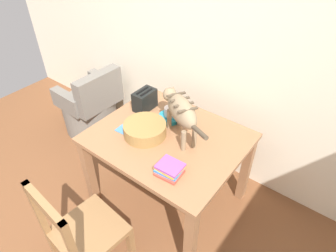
{
  "coord_description": "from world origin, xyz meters",
  "views": [
    {
      "loc": [
        1.16,
        -0.17,
        2.2
      ],
      "look_at": [
        0.12,
        1.19,
        0.84
      ],
      "focal_mm": 31.58,
      "sensor_mm": 36.0,
      "label": 1
    }
  ],
  "objects_px": {
    "saucer_bowl": "(170,117)",
    "coffee_mug": "(170,112)",
    "dining_table": "(168,145)",
    "cat": "(181,110)",
    "wicker_armchair": "(91,109)",
    "magazine": "(138,129)",
    "book_stack": "(170,169)",
    "wicker_basket": "(145,129)",
    "toaster": "(145,100)",
    "wooden_chair_near": "(83,233)"
  },
  "relations": [
    {
      "from": "dining_table",
      "to": "cat",
      "type": "bearing_deg",
      "value": 46.6
    },
    {
      "from": "coffee_mug",
      "to": "wicker_armchair",
      "type": "bearing_deg",
      "value": 175.01
    },
    {
      "from": "wicker_basket",
      "to": "toaster",
      "type": "relative_size",
      "value": 1.63
    },
    {
      "from": "wooden_chair_near",
      "to": "dining_table",
      "type": "bearing_deg",
      "value": 91.87
    },
    {
      "from": "wicker_basket",
      "to": "wooden_chair_near",
      "type": "height_order",
      "value": "wooden_chair_near"
    },
    {
      "from": "wicker_basket",
      "to": "wicker_armchair",
      "type": "xyz_separation_m",
      "value": [
        -1.16,
        0.37,
        -0.52
      ]
    },
    {
      "from": "saucer_bowl",
      "to": "coffee_mug",
      "type": "distance_m",
      "value": 0.06
    },
    {
      "from": "magazine",
      "to": "wooden_chair_near",
      "type": "xyz_separation_m",
      "value": [
        0.18,
        -0.77,
        -0.29
      ]
    },
    {
      "from": "magazine",
      "to": "toaster",
      "type": "distance_m",
      "value": 0.3
    },
    {
      "from": "saucer_bowl",
      "to": "magazine",
      "type": "height_order",
      "value": "saucer_bowl"
    },
    {
      "from": "wicker_armchair",
      "to": "wooden_chair_near",
      "type": "bearing_deg",
      "value": -129.98
    },
    {
      "from": "coffee_mug",
      "to": "toaster",
      "type": "height_order",
      "value": "toaster"
    },
    {
      "from": "coffee_mug",
      "to": "wicker_basket",
      "type": "distance_m",
      "value": 0.27
    },
    {
      "from": "wooden_chair_near",
      "to": "coffee_mug",
      "type": "bearing_deg",
      "value": 98.99
    },
    {
      "from": "coffee_mug",
      "to": "book_stack",
      "type": "distance_m",
      "value": 0.59
    },
    {
      "from": "wicker_basket",
      "to": "wicker_armchair",
      "type": "relative_size",
      "value": 0.42
    },
    {
      "from": "book_stack",
      "to": "toaster",
      "type": "xyz_separation_m",
      "value": [
        -0.62,
        0.46,
        0.05
      ]
    },
    {
      "from": "toaster",
      "to": "wooden_chair_near",
      "type": "relative_size",
      "value": 0.22
    },
    {
      "from": "saucer_bowl",
      "to": "wooden_chair_near",
      "type": "relative_size",
      "value": 0.2
    },
    {
      "from": "coffee_mug",
      "to": "wooden_chair_near",
      "type": "xyz_separation_m",
      "value": [
        0.07,
        -1.03,
        -0.36
      ]
    },
    {
      "from": "dining_table",
      "to": "saucer_bowl",
      "type": "relative_size",
      "value": 6.15
    },
    {
      "from": "toaster",
      "to": "wicker_armchair",
      "type": "relative_size",
      "value": 0.26
    },
    {
      "from": "saucer_bowl",
      "to": "coffee_mug",
      "type": "height_order",
      "value": "coffee_mug"
    },
    {
      "from": "toaster",
      "to": "wicker_armchair",
      "type": "bearing_deg",
      "value": 173.28
    },
    {
      "from": "cat",
      "to": "saucer_bowl",
      "type": "relative_size",
      "value": 3.2
    },
    {
      "from": "saucer_bowl",
      "to": "magazine",
      "type": "distance_m",
      "value": 0.28
    },
    {
      "from": "dining_table",
      "to": "wicker_armchair",
      "type": "bearing_deg",
      "value": 167.83
    },
    {
      "from": "magazine",
      "to": "wicker_basket",
      "type": "bearing_deg",
      "value": -11.01
    },
    {
      "from": "dining_table",
      "to": "cat",
      "type": "xyz_separation_m",
      "value": [
        0.06,
        0.07,
        0.33
      ]
    },
    {
      "from": "magazine",
      "to": "cat",
      "type": "bearing_deg",
      "value": 23.38
    },
    {
      "from": "cat",
      "to": "book_stack",
      "type": "distance_m",
      "value": 0.44
    },
    {
      "from": "wicker_basket",
      "to": "wooden_chair_near",
      "type": "relative_size",
      "value": 0.35
    },
    {
      "from": "saucer_bowl",
      "to": "coffee_mug",
      "type": "xyz_separation_m",
      "value": [
        0.0,
        -0.0,
        0.06
      ]
    },
    {
      "from": "magazine",
      "to": "wicker_basket",
      "type": "xyz_separation_m",
      "value": [
        0.08,
        -0.01,
        0.05
      ]
    },
    {
      "from": "dining_table",
      "to": "wooden_chair_near",
      "type": "xyz_separation_m",
      "value": [
        -0.05,
        -0.85,
        -0.19
      ]
    },
    {
      "from": "saucer_bowl",
      "to": "toaster",
      "type": "distance_m",
      "value": 0.27
    },
    {
      "from": "dining_table",
      "to": "cat",
      "type": "relative_size",
      "value": 1.92
    },
    {
      "from": "coffee_mug",
      "to": "magazine",
      "type": "height_order",
      "value": "coffee_mug"
    },
    {
      "from": "wicker_basket",
      "to": "wooden_chair_near",
      "type": "xyz_separation_m",
      "value": [
        0.1,
        -0.76,
        -0.34
      ]
    },
    {
      "from": "wicker_basket",
      "to": "wooden_chair_near",
      "type": "bearing_deg",
      "value": -82.38
    },
    {
      "from": "dining_table",
      "to": "toaster",
      "type": "height_order",
      "value": "toaster"
    },
    {
      "from": "wooden_chair_near",
      "to": "wicker_armchair",
      "type": "relative_size",
      "value": 1.19
    },
    {
      "from": "book_stack",
      "to": "wooden_chair_near",
      "type": "xyz_separation_m",
      "value": [
        -0.29,
        -0.56,
        -0.32
      ]
    },
    {
      "from": "cat",
      "to": "wooden_chair_near",
      "type": "relative_size",
      "value": 0.63
    },
    {
      "from": "saucer_bowl",
      "to": "wicker_armchair",
      "type": "xyz_separation_m",
      "value": [
        -1.19,
        0.1,
        -0.48
      ]
    },
    {
      "from": "magazine",
      "to": "book_stack",
      "type": "distance_m",
      "value": 0.51
    },
    {
      "from": "wooden_chair_near",
      "to": "wicker_armchair",
      "type": "distance_m",
      "value": 1.71
    },
    {
      "from": "dining_table",
      "to": "wooden_chair_near",
      "type": "distance_m",
      "value": 0.87
    },
    {
      "from": "saucer_bowl",
      "to": "wicker_armchair",
      "type": "bearing_deg",
      "value": 175.0
    },
    {
      "from": "saucer_bowl",
      "to": "wicker_armchair",
      "type": "height_order",
      "value": "wicker_armchair"
    }
  ]
}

